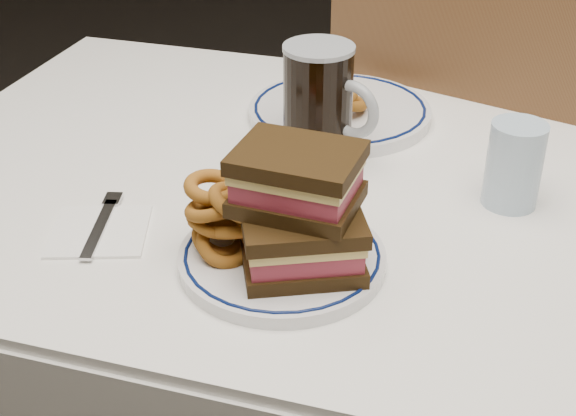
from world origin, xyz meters
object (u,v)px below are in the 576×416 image
(beer_mug, at_px, (320,102))
(far_plate, at_px, (340,111))
(main_plate, at_px, (282,257))
(chair_far, at_px, (463,173))
(reuben_sandwich, at_px, (300,210))

(beer_mug, height_order, far_plate, beer_mug)
(main_plate, distance_m, beer_mug, 0.29)
(chair_far, height_order, far_plate, chair_far)
(reuben_sandwich, relative_size, far_plate, 0.57)
(reuben_sandwich, bearing_deg, main_plate, 154.11)
(reuben_sandwich, bearing_deg, chair_far, 79.27)
(main_plate, height_order, reuben_sandwich, reuben_sandwich)
(chair_far, xyz_separation_m, reuben_sandwich, (-0.13, -0.71, 0.30))
(beer_mug, bearing_deg, chair_far, 65.66)
(reuben_sandwich, distance_m, beer_mug, 0.30)
(reuben_sandwich, xyz_separation_m, beer_mug, (-0.05, 0.29, 0.00))
(beer_mug, relative_size, far_plate, 0.58)
(chair_far, distance_m, far_plate, 0.41)
(chair_far, distance_m, reuben_sandwich, 0.78)
(main_plate, height_order, beer_mug, beer_mug)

